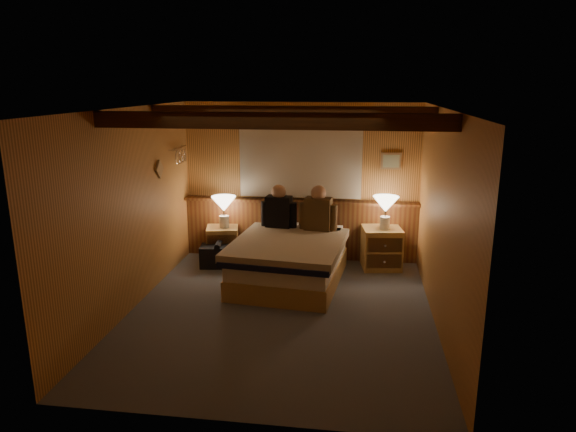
% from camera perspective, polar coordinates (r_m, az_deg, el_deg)
% --- Properties ---
extents(floor, '(4.20, 4.20, 0.00)m').
position_cam_1_polar(floor, '(6.28, -0.84, -10.60)').
color(floor, '#545864').
rests_on(floor, ground).
extents(ceiling, '(4.20, 4.20, 0.00)m').
position_cam_1_polar(ceiling, '(5.69, -0.93, 11.85)').
color(ceiling, tan).
rests_on(ceiling, wall_back).
extents(wall_back, '(3.60, 0.00, 3.60)m').
position_cam_1_polar(wall_back, '(7.90, 1.42, 3.83)').
color(wall_back, '#DE9B4F').
rests_on(wall_back, floor).
extents(wall_left, '(0.00, 4.20, 4.20)m').
position_cam_1_polar(wall_left, '(6.39, -17.06, 0.61)').
color(wall_left, '#DE9B4F').
rests_on(wall_left, floor).
extents(wall_right, '(0.00, 4.20, 4.20)m').
position_cam_1_polar(wall_right, '(5.88, 16.73, -0.53)').
color(wall_right, '#DE9B4F').
rests_on(wall_right, floor).
extents(wall_front, '(3.60, 0.00, 3.60)m').
position_cam_1_polar(wall_front, '(3.91, -5.57, -7.57)').
color(wall_front, '#DE9B4F').
rests_on(wall_front, floor).
extents(wainscot, '(3.60, 0.23, 0.94)m').
position_cam_1_polar(wainscot, '(8.00, 1.34, -1.29)').
color(wainscot, brown).
rests_on(wainscot, wall_back).
extents(curtain_window, '(2.18, 0.09, 1.11)m').
position_cam_1_polar(curtain_window, '(7.78, 1.38, 6.06)').
color(curtain_window, '#482812').
rests_on(curtain_window, wall_back).
extents(ceiling_beams, '(3.60, 1.65, 0.16)m').
position_cam_1_polar(ceiling_beams, '(5.84, -0.70, 11.04)').
color(ceiling_beams, '#482812').
rests_on(ceiling_beams, ceiling).
extents(coat_rail, '(0.05, 0.55, 0.24)m').
position_cam_1_polar(coat_rail, '(7.71, -11.91, 6.78)').
color(coat_rail, silver).
rests_on(coat_rail, wall_left).
extents(framed_print, '(0.30, 0.04, 0.25)m').
position_cam_1_polar(framed_print, '(7.79, 11.39, 6.01)').
color(framed_print, '#A88254').
rests_on(framed_print, wall_back).
extents(bed, '(1.60, 1.96, 0.62)m').
position_cam_1_polar(bed, '(7.04, 0.18, -4.90)').
color(bed, '#B1854B').
rests_on(bed, floor).
extents(nightstand_left, '(0.55, 0.52, 0.52)m').
position_cam_1_polar(nightstand_left, '(8.02, -7.27, -3.04)').
color(nightstand_left, '#B1854B').
rests_on(nightstand_left, floor).
extents(nightstand_right, '(0.62, 0.57, 0.61)m').
position_cam_1_polar(nightstand_right, '(7.72, 10.34, -3.52)').
color(nightstand_right, '#B1854B').
rests_on(nightstand_right, floor).
extents(lamp_left, '(0.37, 0.37, 0.49)m').
position_cam_1_polar(lamp_left, '(7.85, -7.15, 1.13)').
color(lamp_left, white).
rests_on(lamp_left, nightstand_left).
extents(lamp_right, '(0.37, 0.37, 0.48)m').
position_cam_1_polar(lamp_right, '(7.52, 10.80, 1.07)').
color(lamp_right, white).
rests_on(lamp_right, nightstand_right).
extents(person_left, '(0.53, 0.25, 0.65)m').
position_cam_1_polar(person_left, '(7.49, -1.03, 0.73)').
color(person_left, black).
rests_on(person_left, bed).
extents(person_right, '(0.55, 0.27, 0.67)m').
position_cam_1_polar(person_right, '(7.34, 3.38, 0.49)').
color(person_right, '#48351D').
rests_on(person_right, bed).
extents(duffel_bag, '(0.57, 0.39, 0.38)m').
position_cam_1_polar(duffel_bag, '(7.77, -7.71, -4.37)').
color(duffel_bag, black).
rests_on(duffel_bag, floor).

